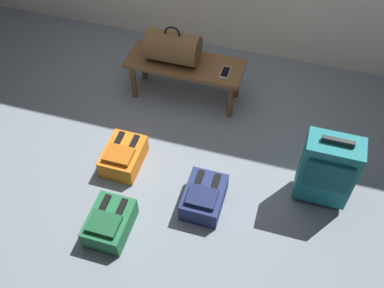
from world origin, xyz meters
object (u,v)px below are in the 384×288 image
at_px(suitcase_upright_teal, 327,170).
at_px(backpack_orange, 123,156).
at_px(duffel_bag_brown, 173,47).
at_px(cell_phone, 225,72).
at_px(backpack_green, 110,223).
at_px(backpack_navy, 204,197).
at_px(bench, 185,68).

relative_size(suitcase_upright_teal, backpack_orange, 1.75).
distance_m(duffel_bag_brown, suitcase_upright_teal, 1.58).
distance_m(cell_phone, backpack_green, 1.54).
bearing_deg(suitcase_upright_teal, duffel_bag_brown, 151.08).
bearing_deg(backpack_navy, bench, 113.65).
height_order(suitcase_upright_teal, backpack_navy, suitcase_upright_teal).
height_order(cell_phone, suitcase_upright_teal, suitcase_upright_teal).
xyz_separation_m(bench, backpack_navy, (0.47, -1.07, -0.24)).
relative_size(duffel_bag_brown, backpack_navy, 1.16).
bearing_deg(duffel_bag_brown, backpack_green, -90.48).
distance_m(bench, backpack_orange, 0.94).
xyz_separation_m(cell_phone, suitcase_upright_teal, (0.92, -0.73, -0.06)).
bearing_deg(suitcase_upright_teal, backpack_green, -153.27).
bearing_deg(cell_phone, bench, 174.73).
bearing_deg(cell_phone, backpack_green, -108.37).
distance_m(bench, backpack_green, 1.49).
xyz_separation_m(bench, backpack_orange, (-0.24, -0.88, -0.24)).
relative_size(bench, duffel_bag_brown, 2.27).
height_order(backpack_orange, backpack_green, same).
bearing_deg(cell_phone, backpack_orange, -125.53).
relative_size(backpack_orange, backpack_green, 1.00).
bearing_deg(backpack_green, backpack_navy, 34.13).
xyz_separation_m(suitcase_upright_teal, backpack_green, (-1.39, -0.70, -0.25)).
bearing_deg(suitcase_upright_teal, cell_phone, 141.50).
height_order(suitcase_upright_teal, backpack_green, suitcase_upright_teal).
bearing_deg(suitcase_upright_teal, backpack_navy, -159.28).
distance_m(duffel_bag_brown, backpack_navy, 1.28).
bearing_deg(bench, backpack_orange, -105.57).
distance_m(bench, backpack_navy, 1.19).
xyz_separation_m(backpack_navy, backpack_orange, (-0.71, 0.19, 0.00)).
relative_size(duffel_bag_brown, cell_phone, 3.06).
relative_size(suitcase_upright_teal, backpack_green, 1.75).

